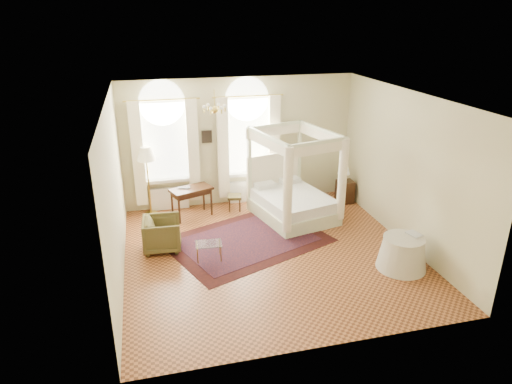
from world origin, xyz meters
TOP-DOWN VIEW (x-y plane):
  - ground at (0.00, 0.00)m, footprint 6.00×6.00m
  - room_walls at (0.00, 0.00)m, footprint 6.00×6.00m
  - window_left at (-1.90, 2.87)m, footprint 1.62×0.27m
  - window_right at (0.20, 2.87)m, footprint 1.62×0.27m
  - chandelier at (-0.90, 1.20)m, footprint 0.51×0.45m
  - wall_pictures at (0.09, 2.97)m, footprint 2.54×0.03m
  - canopy_bed at (1.05, 1.64)m, footprint 2.06×2.34m
  - nightstand at (2.70, 2.22)m, footprint 0.43×0.39m
  - nightstand_lamp at (2.63, 2.22)m, footprint 0.31×0.31m
  - writing_desk at (-1.38, 2.31)m, footprint 1.12×0.84m
  - laptop at (-1.53, 2.39)m, footprint 0.35×0.27m
  - stool at (-0.27, 2.43)m, footprint 0.42×0.42m
  - armchair at (-2.19, 0.76)m, footprint 0.84×0.82m
  - coffee_table at (-1.30, 0.07)m, footprint 0.57×0.42m
  - floor_lamp at (-2.38, 2.70)m, footprint 0.45×0.45m
  - oriental_rug at (-0.35, 0.69)m, footprint 4.01×3.48m
  - side_table at (2.39, -1.19)m, footprint 0.98×0.98m
  - book at (2.53, -1.15)m, footprint 0.29×0.35m

SIDE VIEW (x-z plane):
  - ground at x=0.00m, z-range 0.00..0.00m
  - oriental_rug at x=-0.35m, z-range 0.00..0.01m
  - nightstand at x=2.70m, z-range 0.00..0.60m
  - side_table at x=2.39m, z-range -0.01..0.66m
  - coffee_table at x=-1.30m, z-range 0.15..0.52m
  - stool at x=-0.27m, z-range 0.14..0.54m
  - armchair at x=-2.19m, z-range 0.00..0.72m
  - canopy_bed at x=1.05m, z-range -0.60..1.59m
  - writing_desk at x=-1.38m, z-range 0.27..1.02m
  - book at x=2.53m, z-range 0.67..0.70m
  - laptop at x=-1.53m, z-range 0.75..0.78m
  - nightstand_lamp at x=2.63m, z-range 0.68..1.13m
  - window_left at x=-1.90m, z-range -0.16..3.13m
  - window_right at x=0.20m, z-range -0.16..3.13m
  - floor_lamp at x=-2.38m, z-range 0.62..2.39m
  - wall_pictures at x=0.09m, z-range 1.70..2.09m
  - room_walls at x=0.00m, z-range -1.02..4.98m
  - chandelier at x=-0.90m, z-range 2.66..3.16m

